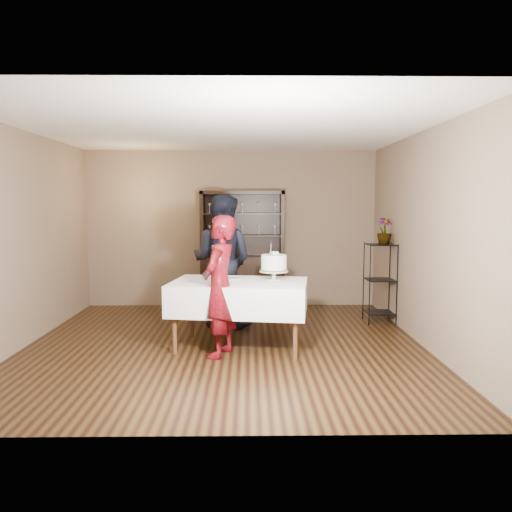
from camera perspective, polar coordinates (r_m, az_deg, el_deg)
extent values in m
plane|color=black|center=(6.45, -3.59, -10.10)|extent=(5.00, 5.00, 0.00)
plane|color=white|center=(6.26, -3.76, 14.37)|extent=(5.00, 5.00, 0.00)
cube|color=#745D4B|center=(8.71, -2.86, 3.11)|extent=(5.00, 0.02, 2.70)
cube|color=#745D4B|center=(6.81, -25.19, 1.75)|extent=(0.02, 5.00, 2.70)
cube|color=#745D4B|center=(6.58, 18.64, 1.87)|extent=(0.02, 5.00, 2.70)
cube|color=black|center=(8.53, -1.54, -3.02)|extent=(1.40, 0.48, 0.90)
cube|color=black|center=(8.66, -1.54, 3.76)|extent=(1.40, 0.03, 1.10)
cube|color=black|center=(8.43, -1.57, 7.24)|extent=(1.40, 0.48, 0.06)
cube|color=black|center=(8.45, -1.56, 2.35)|extent=(1.28, 0.42, 0.02)
cube|color=black|center=(8.43, -1.56, 4.86)|extent=(1.28, 0.42, 0.02)
cylinder|color=black|center=(7.50, 12.88, -3.26)|extent=(0.02, 0.02, 1.20)
cylinder|color=black|center=(7.60, 15.81, -3.21)|extent=(0.02, 0.02, 1.20)
cylinder|color=black|center=(7.88, 12.19, -2.80)|extent=(0.02, 0.02, 1.20)
cylinder|color=black|center=(7.98, 14.99, -2.76)|extent=(0.02, 0.02, 1.20)
cube|color=black|center=(7.82, 13.88, -6.26)|extent=(0.40, 0.40, 0.02)
cube|color=black|center=(7.73, 13.98, -2.64)|extent=(0.40, 0.40, 0.01)
cube|color=black|center=(7.67, 14.08, 1.28)|extent=(0.40, 0.40, 0.02)
cube|color=silver|center=(6.21, -1.92, -4.66)|extent=(1.78, 1.24, 0.38)
cylinder|color=#4D2F1C|center=(6.04, -9.32, -7.41)|extent=(0.06, 0.06, 0.79)
cylinder|color=#4D2F1C|center=(5.81, 4.52, -7.91)|extent=(0.06, 0.06, 0.79)
cylinder|color=#4D2F1C|center=(6.79, -7.39, -5.89)|extent=(0.06, 0.06, 0.79)
cylinder|color=#4D2F1C|center=(6.58, 4.86, -6.25)|extent=(0.06, 0.06, 0.79)
imported|color=#3B0506|center=(5.84, -4.16, -3.46)|extent=(0.57, 0.70, 1.66)
imported|color=black|center=(7.25, -3.93, -0.58)|extent=(1.13, 1.01, 1.92)
cylinder|color=beige|center=(6.32, 2.05, -2.66)|extent=(0.20, 0.20, 0.01)
cylinder|color=beige|center=(6.32, 2.05, -2.26)|extent=(0.05, 0.05, 0.10)
cylinder|color=beige|center=(6.31, 2.05, -1.74)|extent=(0.36, 0.36, 0.02)
cylinder|color=#406B33|center=(6.31, 2.05, -1.59)|extent=(0.35, 0.35, 0.02)
cylinder|color=white|center=(6.30, 2.05, -0.77)|extent=(0.37, 0.37, 0.20)
sphere|color=#5A79C1|center=(6.28, 2.33, 0.25)|extent=(0.02, 0.02, 0.02)
cube|color=silver|center=(6.26, 1.70, 0.76)|extent=(0.02, 0.02, 0.14)
cube|color=black|center=(6.25, 1.70, 1.54)|extent=(0.03, 0.02, 0.05)
cylinder|color=beige|center=(6.10, -4.24, -2.98)|extent=(0.23, 0.23, 0.01)
cylinder|color=beige|center=(6.34, -2.57, -2.62)|extent=(0.17, 0.17, 0.01)
imported|color=#406B33|center=(7.64, 14.45, 2.79)|extent=(0.28, 0.28, 0.39)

